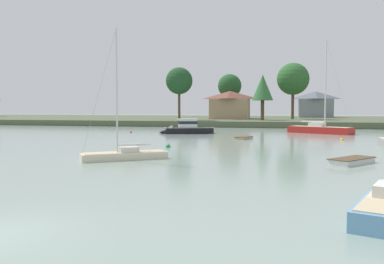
# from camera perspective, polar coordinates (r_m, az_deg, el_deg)

# --- Properties ---
(far_shore_bank) EXTENTS (196.76, 57.30, 1.18)m
(far_shore_bank) POSITION_cam_1_polar(r_m,az_deg,el_deg) (104.21, 8.22, 1.71)
(far_shore_bank) COLOR #4C563D
(far_shore_bank) RESTS_ON ground
(sailboat_cream) EXTENTS (6.15, 4.99, 9.88)m
(sailboat_cream) POSITION_cam_1_polar(r_m,az_deg,el_deg) (29.61, -9.70, -3.53)
(sailboat_cream) COLOR beige
(sailboat_cream) RESTS_ON ground
(cruiser_black) EXTENTS (8.38, 5.00, 4.30)m
(cruiser_black) POSITION_cam_1_polar(r_m,az_deg,el_deg) (58.62, -1.22, 0.27)
(cruiser_black) COLOR black
(cruiser_black) RESTS_ON ground
(sailboat_red) EXTENTS (9.40, 7.03, 14.31)m
(sailboat_red) POSITION_cam_1_polar(r_m,az_deg,el_deg) (61.75, 17.92, 0.08)
(sailboat_red) COLOR #B2231E
(sailboat_red) RESTS_ON ground
(dinghy_white) EXTENTS (3.52, 3.89, 0.56)m
(dinghy_white) POSITION_cam_1_polar(r_m,az_deg,el_deg) (29.12, 22.05, -3.98)
(dinghy_white) COLOR white
(dinghy_white) RESTS_ON ground
(dinghy_sand) EXTENTS (2.13, 3.09, 0.44)m
(dinghy_sand) POSITION_cam_1_polar(r_m,az_deg,el_deg) (48.48, 7.49, -0.89)
(dinghy_sand) COLOR tan
(dinghy_sand) RESTS_ON ground
(mooring_buoy_green) EXTENTS (0.46, 0.46, 0.51)m
(mooring_buoy_green) POSITION_cam_1_polar(r_m,az_deg,el_deg) (38.20, -3.46, -2.09)
(mooring_buoy_green) COLOR #1E8C47
(mooring_buoy_green) RESTS_ON ground
(mooring_buoy_red) EXTENTS (0.32, 0.32, 0.37)m
(mooring_buoy_red) POSITION_cam_1_polar(r_m,az_deg,el_deg) (61.48, -8.79, -0.03)
(mooring_buoy_red) COLOR red
(mooring_buoy_red) RESTS_ON ground
(mooring_buoy_yellow) EXTENTS (0.40, 0.40, 0.45)m
(mooring_buoy_yellow) POSITION_cam_1_polar(r_m,az_deg,el_deg) (49.86, 20.78, -1.02)
(mooring_buoy_yellow) COLOR yellow
(mooring_buoy_yellow) RESTS_ON ground
(shore_tree_far_right) EXTENTS (4.41, 4.41, 9.57)m
(shore_tree_far_right) POSITION_cam_1_polar(r_m,az_deg,el_deg) (84.59, 10.14, 6.26)
(shore_tree_far_right) COLOR brown
(shore_tree_far_right) RESTS_ON far_shore_bank
(shore_tree_right) EXTENTS (5.63, 5.63, 11.08)m
(shore_tree_right) POSITION_cam_1_polar(r_m,az_deg,el_deg) (83.58, -1.86, 7.35)
(shore_tree_right) COLOR brown
(shore_tree_right) RESTS_ON far_shore_bank
(shore_tree_center_right) EXTENTS (5.95, 5.95, 11.12)m
(shore_tree_center_right) POSITION_cam_1_polar(r_m,az_deg,el_deg) (100.94, 5.44, 6.61)
(shore_tree_center_right) COLOR brown
(shore_tree_center_right) RESTS_ON far_shore_bank
(shore_tree_left) EXTENTS (7.29, 7.29, 12.85)m
(shore_tree_left) POSITION_cam_1_polar(r_m,az_deg,el_deg) (93.87, 14.35, 7.40)
(shore_tree_left) COLOR brown
(shore_tree_left) RESTS_ON far_shore_bank
(cottage_hillside) EXTENTS (9.65, 6.90, 7.08)m
(cottage_hillside) POSITION_cam_1_polar(r_m,az_deg,el_deg) (113.28, 17.34, 3.87)
(cottage_hillside) COLOR gray
(cottage_hillside) RESTS_ON far_shore_bank
(cottage_eastern) EXTENTS (9.62, 7.25, 6.57)m
(cottage_eastern) POSITION_cam_1_polar(r_m,az_deg,el_deg) (93.84, 5.49, 3.96)
(cottage_eastern) COLOR tan
(cottage_eastern) RESTS_ON far_shore_bank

